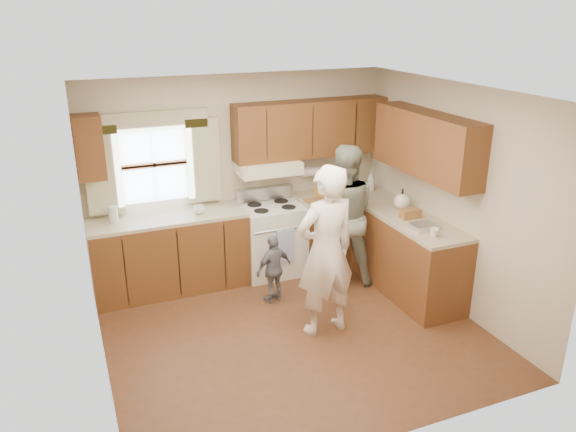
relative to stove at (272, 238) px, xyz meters
name	(u,v)px	position (x,y,z in m)	size (l,w,h in m)	color
room	(294,221)	(-0.30, -1.44, 0.78)	(3.80, 3.80, 3.80)	#512C19
kitchen_fixtures	(306,217)	(0.32, -0.36, 0.37)	(3.80, 2.25, 2.15)	#45250E
stove	(272,238)	(0.00, 0.00, 0.00)	(0.76, 0.67, 1.07)	silver
woman_left	(326,252)	(0.00, -1.54, 0.44)	(0.66, 0.44, 1.82)	silver
woman_right	(343,216)	(0.70, -0.59, 0.41)	(0.85, 0.66, 1.75)	#233F2C
child	(274,269)	(-0.25, -0.74, -0.06)	(0.48, 0.20, 0.82)	slate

